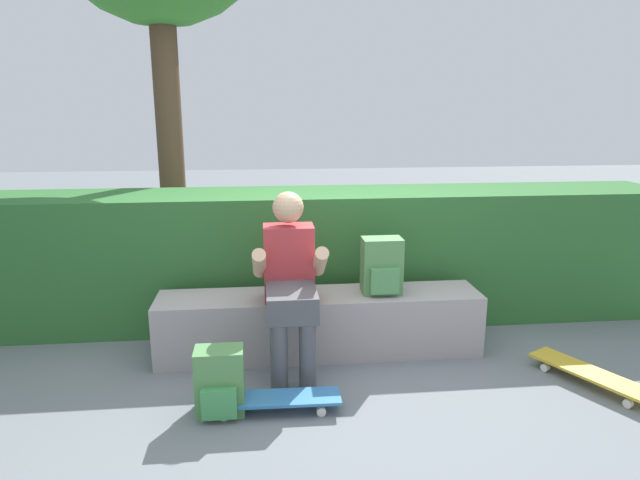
# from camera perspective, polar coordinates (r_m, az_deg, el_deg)

# --- Properties ---
(ground_plane) EXTENTS (24.00, 24.00, 0.00)m
(ground_plane) POSITION_cam_1_polar(r_m,az_deg,el_deg) (3.90, 0.38, -13.06)
(ground_plane) COLOR slate
(bench_main) EXTENTS (2.30, 0.43, 0.45)m
(bench_main) POSITION_cam_1_polar(r_m,az_deg,el_deg) (4.04, -0.02, -8.59)
(bench_main) COLOR #9C9494
(bench_main) RESTS_ON ground
(person_skater) EXTENTS (0.49, 0.62, 1.20)m
(person_skater) POSITION_cam_1_polar(r_m,az_deg,el_deg) (3.68, -3.10, -3.87)
(person_skater) COLOR #B73338
(person_skater) RESTS_ON ground
(skateboard_near_person) EXTENTS (0.80, 0.21, 0.09)m
(skateboard_near_person) POSITION_cam_1_polar(r_m,az_deg,el_deg) (3.40, -4.88, -16.02)
(skateboard_near_person) COLOR teal
(skateboard_near_person) RESTS_ON ground
(skateboard_beside_bench) EXTENTS (0.55, 0.80, 0.09)m
(skateboard_beside_bench) POSITION_cam_1_polar(r_m,az_deg,el_deg) (4.05, 26.16, -12.31)
(skateboard_beside_bench) COLOR gold
(skateboard_beside_bench) RESTS_ON ground
(backpack_on_bench) EXTENTS (0.28, 0.23, 0.40)m
(backpack_on_bench) POSITION_cam_1_polar(r_m,az_deg,el_deg) (3.96, 6.38, -2.75)
(backpack_on_bench) COLOR #51894C
(backpack_on_bench) RESTS_ON bench_main
(backpack_on_ground) EXTENTS (0.28, 0.23, 0.40)m
(backpack_on_ground) POSITION_cam_1_polar(r_m,az_deg,el_deg) (3.36, -10.27, -14.26)
(backpack_on_ground) COLOR #51894C
(backpack_on_ground) RESTS_ON ground
(hedge_row) EXTENTS (6.36, 0.74, 1.07)m
(hedge_row) POSITION_cam_1_polar(r_m,az_deg,el_deg) (4.60, -3.53, -1.69)
(hedge_row) COLOR #2B632C
(hedge_row) RESTS_ON ground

